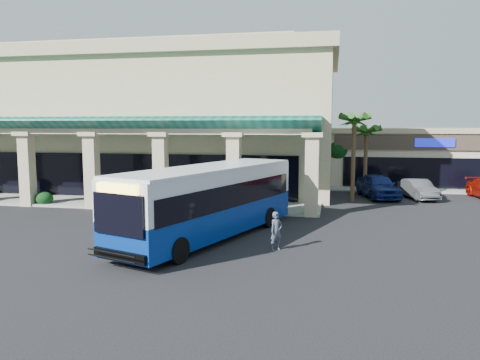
% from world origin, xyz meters
% --- Properties ---
extents(ground, '(110.00, 110.00, 0.00)m').
position_xyz_m(ground, '(0.00, 0.00, 0.00)').
color(ground, black).
extents(main_building, '(30.80, 14.80, 11.35)m').
position_xyz_m(main_building, '(-8.00, 16.00, 5.67)').
color(main_building, '#BEB288').
rests_on(main_building, ground).
extents(arcade, '(30.00, 6.20, 5.70)m').
position_xyz_m(arcade, '(-8.00, 6.80, 2.85)').
color(arcade, '#0E5545').
rests_on(arcade, ground).
extents(strip_mall, '(22.50, 12.50, 4.90)m').
position_xyz_m(strip_mall, '(18.00, 24.00, 2.45)').
color(strip_mall, beige).
rests_on(strip_mall, ground).
extents(palm_0, '(2.40, 2.40, 6.60)m').
position_xyz_m(palm_0, '(8.50, 11.00, 3.30)').
color(palm_0, '#1C4512').
rests_on(palm_0, ground).
extents(palm_1, '(2.40, 2.40, 5.80)m').
position_xyz_m(palm_1, '(9.50, 14.00, 2.90)').
color(palm_1, '#1C4512').
rests_on(palm_1, ground).
extents(broadleaf_tree, '(2.60, 2.60, 4.81)m').
position_xyz_m(broadleaf_tree, '(7.50, 19.00, 2.41)').
color(broadleaf_tree, black).
rests_on(broadleaf_tree, ground).
extents(transit_bus, '(6.53, 12.07, 3.30)m').
position_xyz_m(transit_bus, '(1.69, -1.00, 1.65)').
color(transit_bus, navy).
rests_on(transit_bus, ground).
extents(pedestrian, '(0.68, 0.69, 1.61)m').
position_xyz_m(pedestrian, '(4.91, -2.44, 0.80)').
color(pedestrian, '#3C4555').
rests_on(pedestrian, ground).
extents(car_silver, '(3.21, 5.44, 1.74)m').
position_xyz_m(car_silver, '(10.34, 13.04, 0.87)').
color(car_silver, navy).
rests_on(car_silver, ground).
extents(car_white, '(2.46, 4.42, 1.38)m').
position_xyz_m(car_white, '(13.10, 13.14, 0.69)').
color(car_white, '#474A4D').
rests_on(car_white, ground).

